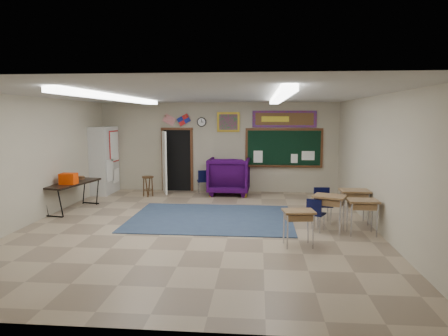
# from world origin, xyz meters

# --- Properties ---
(floor) EXTENTS (9.00, 9.00, 0.00)m
(floor) POSITION_xyz_m (0.00, 0.00, 0.00)
(floor) COLOR #9E886D
(floor) RESTS_ON ground
(back_wall) EXTENTS (8.00, 0.04, 3.00)m
(back_wall) POSITION_xyz_m (0.00, 4.50, 1.50)
(back_wall) COLOR #B1AA8F
(back_wall) RESTS_ON floor
(front_wall) EXTENTS (8.00, 0.04, 3.00)m
(front_wall) POSITION_xyz_m (0.00, -4.50, 1.50)
(front_wall) COLOR #B1AA8F
(front_wall) RESTS_ON floor
(left_wall) EXTENTS (0.04, 9.00, 3.00)m
(left_wall) POSITION_xyz_m (-4.00, 0.00, 1.50)
(left_wall) COLOR #B1AA8F
(left_wall) RESTS_ON floor
(right_wall) EXTENTS (0.04, 9.00, 3.00)m
(right_wall) POSITION_xyz_m (4.00, 0.00, 1.50)
(right_wall) COLOR #B1AA8F
(right_wall) RESTS_ON floor
(ceiling) EXTENTS (8.00, 9.00, 0.04)m
(ceiling) POSITION_xyz_m (0.00, 0.00, 3.00)
(ceiling) COLOR #B8B9B4
(ceiling) RESTS_ON back_wall
(area_rug) EXTENTS (4.00, 3.00, 0.02)m
(area_rug) POSITION_xyz_m (0.20, 0.80, 0.01)
(area_rug) COLOR #2E4158
(area_rug) RESTS_ON floor
(fluorescent_strips) EXTENTS (3.86, 6.00, 0.10)m
(fluorescent_strips) POSITION_xyz_m (0.00, 0.00, 2.94)
(fluorescent_strips) COLOR white
(fluorescent_strips) RESTS_ON ceiling
(doorway) EXTENTS (1.10, 0.89, 2.16)m
(doorway) POSITION_xyz_m (-1.50, 4.35, 1.06)
(doorway) COLOR black
(doorway) RESTS_ON back_wall
(chalkboard) EXTENTS (2.55, 0.14, 1.30)m
(chalkboard) POSITION_xyz_m (2.20, 4.46, 1.46)
(chalkboard) COLOR #532D17
(chalkboard) RESTS_ON back_wall
(bulletin_board) EXTENTS (2.10, 0.05, 0.55)m
(bulletin_board) POSITION_xyz_m (2.20, 4.47, 2.45)
(bulletin_board) COLOR #A6160E
(bulletin_board) RESTS_ON back_wall
(framed_art_print) EXTENTS (0.75, 0.05, 0.65)m
(framed_art_print) POSITION_xyz_m (0.35, 4.47, 2.35)
(framed_art_print) COLOR #AA8821
(framed_art_print) RESTS_ON back_wall
(wall_clock) EXTENTS (0.32, 0.05, 0.32)m
(wall_clock) POSITION_xyz_m (-0.55, 4.47, 2.35)
(wall_clock) COLOR black
(wall_clock) RESTS_ON back_wall
(wall_flags) EXTENTS (1.16, 0.06, 0.70)m
(wall_flags) POSITION_xyz_m (-1.40, 4.44, 2.48)
(wall_flags) COLOR red
(wall_flags) RESTS_ON back_wall
(storage_cabinet) EXTENTS (0.59, 1.25, 2.20)m
(storage_cabinet) POSITION_xyz_m (-3.71, 3.85, 1.10)
(storage_cabinet) COLOR beige
(storage_cabinet) RESTS_ON floor
(wingback_armchair) EXTENTS (1.35, 1.38, 1.22)m
(wingback_armchair) POSITION_xyz_m (0.41, 3.99, 0.61)
(wingback_armchair) COLOR #230431
(wingback_armchair) RESTS_ON floor
(student_chair_reading) EXTENTS (0.48, 0.48, 0.79)m
(student_chair_reading) POSITION_xyz_m (-0.46, 4.06, 0.39)
(student_chair_reading) COLOR black
(student_chair_reading) RESTS_ON floor
(student_chair_desk_a) EXTENTS (0.50, 0.50, 0.74)m
(student_chair_desk_a) POSITION_xyz_m (2.65, -0.10, 0.37)
(student_chair_desk_a) COLOR black
(student_chair_desk_a) RESTS_ON floor
(student_chair_desk_b) EXTENTS (0.45, 0.45, 0.84)m
(student_chair_desk_b) POSITION_xyz_m (2.90, 0.58, 0.42)
(student_chair_desk_b) COLOR black
(student_chair_desk_b) RESTS_ON floor
(student_desk_front_left) EXTENTS (0.81, 0.72, 0.81)m
(student_desk_front_left) POSITION_xyz_m (2.93, -0.09, 0.45)
(student_desk_front_left) COLOR olive
(student_desk_front_left) RESTS_ON floor
(student_desk_front_right) EXTENTS (0.67, 0.50, 0.80)m
(student_desk_front_right) POSITION_xyz_m (3.65, 0.66, 0.45)
(student_desk_front_right) COLOR olive
(student_desk_front_right) RESTS_ON floor
(student_desk_back_left) EXTENTS (0.65, 0.53, 0.72)m
(student_desk_back_left) POSITION_xyz_m (2.15, -1.19, 0.40)
(student_desk_back_left) COLOR olive
(student_desk_back_left) RESTS_ON floor
(student_desk_back_right) EXTENTS (0.64, 0.48, 0.76)m
(student_desk_back_right) POSITION_xyz_m (3.60, -0.28, 0.43)
(student_desk_back_right) COLOR olive
(student_desk_back_right) RESTS_ON floor
(folding_table) EXTENTS (0.93, 1.91, 1.04)m
(folding_table) POSITION_xyz_m (-3.65, 1.37, 0.42)
(folding_table) COLOR black
(folding_table) RESTS_ON floor
(wooden_stool) EXTENTS (0.37, 0.37, 0.64)m
(wooden_stool) POSITION_xyz_m (-2.13, 3.38, 0.33)
(wooden_stool) COLOR #483015
(wooden_stool) RESTS_ON floor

